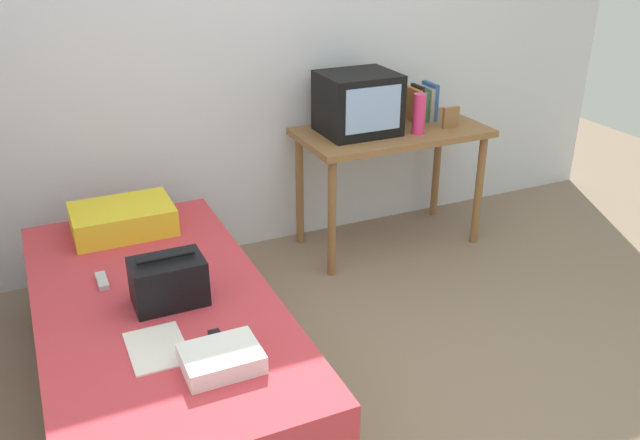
# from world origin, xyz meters

# --- Properties ---
(ground_plane) EXTENTS (8.00, 8.00, 0.00)m
(ground_plane) POSITION_xyz_m (0.00, 0.00, 0.00)
(ground_plane) COLOR #84705B
(wall_back) EXTENTS (5.20, 0.10, 2.60)m
(wall_back) POSITION_xyz_m (0.00, 2.00, 1.30)
(wall_back) COLOR silver
(wall_back) RESTS_ON ground
(bed) EXTENTS (1.00, 2.00, 0.49)m
(bed) POSITION_xyz_m (-0.98, 0.70, 0.24)
(bed) COLOR olive
(bed) RESTS_ON ground
(desk) EXTENTS (1.16, 0.60, 0.77)m
(desk) POSITION_xyz_m (0.69, 1.60, 0.67)
(desk) COLOR olive
(desk) RESTS_ON ground
(tv) EXTENTS (0.44, 0.39, 0.36)m
(tv) POSITION_xyz_m (0.47, 1.64, 0.95)
(tv) COLOR black
(tv) RESTS_ON desk
(water_bottle) EXTENTS (0.08, 0.08, 0.24)m
(water_bottle) POSITION_xyz_m (0.80, 1.47, 0.89)
(water_bottle) COLOR #E53372
(water_bottle) RESTS_ON desk
(book_row) EXTENTS (0.15, 0.17, 0.23)m
(book_row) POSITION_xyz_m (0.97, 1.70, 0.88)
(book_row) COLOR #CC7233
(book_row) RESTS_ON desk
(picture_frame) EXTENTS (0.11, 0.02, 0.13)m
(picture_frame) POSITION_xyz_m (1.04, 1.49, 0.84)
(picture_frame) COLOR olive
(picture_frame) RESTS_ON desk
(pillow) EXTENTS (0.50, 0.35, 0.14)m
(pillow) POSITION_xyz_m (-0.98, 1.42, 0.56)
(pillow) COLOR yellow
(pillow) RESTS_ON bed
(handbag) EXTENTS (0.30, 0.20, 0.23)m
(handbag) POSITION_xyz_m (-0.92, 0.64, 0.59)
(handbag) COLOR black
(handbag) RESTS_ON bed
(magazine) EXTENTS (0.21, 0.29, 0.01)m
(magazine) POSITION_xyz_m (-1.05, 0.33, 0.50)
(magazine) COLOR white
(magazine) RESTS_ON bed
(remote_dark) EXTENTS (0.04, 0.16, 0.02)m
(remote_dark) POSITION_xyz_m (-0.83, 0.26, 0.50)
(remote_dark) COLOR black
(remote_dark) RESTS_ON bed
(remote_silver) EXTENTS (0.04, 0.14, 0.02)m
(remote_silver) POSITION_xyz_m (-1.16, 0.93, 0.50)
(remote_silver) COLOR #B7B7BC
(remote_silver) RESTS_ON bed
(folded_towel) EXTENTS (0.28, 0.22, 0.07)m
(folded_towel) POSITION_xyz_m (-0.86, 0.13, 0.53)
(folded_towel) COLOR white
(folded_towel) RESTS_ON bed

